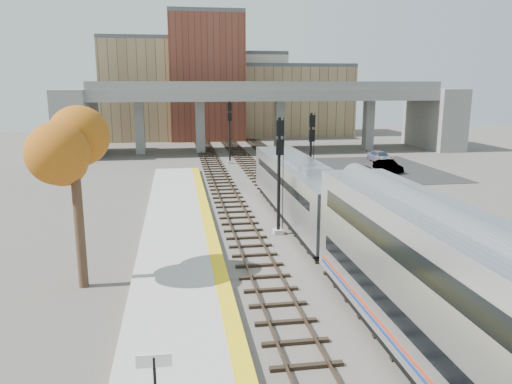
{
  "coord_description": "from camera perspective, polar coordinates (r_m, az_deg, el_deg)",
  "views": [
    {
      "loc": [
        -7.21,
        -23.34,
        9.25
      ],
      "look_at": [
        -2.34,
        7.2,
        2.5
      ],
      "focal_mm": 35.0,
      "sensor_mm": 36.0,
      "label": 1
    }
  ],
  "objects": [
    {
      "name": "ground",
      "position": [
        26.12,
        7.66,
        -8.54
      ],
      "size": [
        160.0,
        160.0,
        0.0
      ],
      "primitive_type": "plane",
      "color": "#47423D",
      "rests_on": "ground"
    },
    {
      "name": "platform",
      "position": [
        25.04,
        -8.65,
        -9.08
      ],
      "size": [
        4.5,
        60.0,
        0.35
      ],
      "primitive_type": "cube",
      "color": "#9E9E99",
      "rests_on": "ground"
    },
    {
      "name": "yellow_strip",
      "position": [
        25.05,
        -4.26,
        -8.53
      ],
      "size": [
        0.7,
        60.0,
        0.01
      ],
      "primitive_type": "cube",
      "color": "yellow",
      "rests_on": "platform"
    },
    {
      "name": "tracks",
      "position": [
        37.88,
        3.63,
        -1.73
      ],
      "size": [
        10.7,
        95.0,
        0.25
      ],
      "color": "black",
      "rests_on": "ground"
    },
    {
      "name": "overpass",
      "position": [
        69.49,
        1.02,
        9.47
      ],
      "size": [
        54.0,
        12.0,
        9.5
      ],
      "color": "slate",
      "rests_on": "ground"
    },
    {
      "name": "buildings_far",
      "position": [
        90.32,
        -3.75,
        11.42
      ],
      "size": [
        43.0,
        21.0,
        20.6
      ],
      "color": "tan",
      "rests_on": "ground"
    },
    {
      "name": "parking_lot",
      "position": [
        56.31,
        13.21,
        2.55
      ],
      "size": [
        14.0,
        18.0,
        0.04
      ],
      "primitive_type": "cube",
      "color": "black",
      "rests_on": "ground"
    },
    {
      "name": "locomotive",
      "position": [
        34.2,
        5.02,
        0.5
      ],
      "size": [
        3.02,
        19.05,
        4.1
      ],
      "color": "#A8AAB2",
      "rests_on": "ground"
    },
    {
      "name": "signal_mast_near",
      "position": [
        30.5,
        2.65,
        1.71
      ],
      "size": [
        0.6,
        0.64,
        7.27
      ],
      "color": "#9E9E99",
      "rests_on": "ground"
    },
    {
      "name": "signal_mast_mid",
      "position": [
        38.93,
        6.26,
        3.75
      ],
      "size": [
        0.6,
        0.64,
        7.05
      ],
      "color": "#9E9E99",
      "rests_on": "ground"
    },
    {
      "name": "signal_mast_far",
      "position": [
        58.33,
        -3.03,
        6.77
      ],
      "size": [
        0.6,
        0.64,
        7.24
      ],
      "color": "#9E9E99",
      "rests_on": "ground"
    },
    {
      "name": "station_sign",
      "position": [
        13.68,
        -11.49,
        -20.08
      ],
      "size": [
        0.9,
        0.08,
        2.27
      ],
      "rotation": [
        0.0,
        0.0,
        -0.02
      ],
      "color": "black",
      "rests_on": "platform"
    },
    {
      "name": "tree",
      "position": [
        23.37,
        -20.12,
        4.2
      ],
      "size": [
        3.6,
        3.6,
        8.43
      ],
      "color": "#382619",
      "rests_on": "ground"
    },
    {
      "name": "car_a",
      "position": [
        51.41,
        12.37,
        2.34
      ],
      "size": [
        2.01,
        3.52,
        1.13
      ],
      "primitive_type": "imported",
      "rotation": [
        0.0,
        0.0,
        0.22
      ],
      "color": "#99999E",
      "rests_on": "parking_lot"
    },
    {
      "name": "car_b",
      "position": [
        54.76,
        14.85,
        2.88
      ],
      "size": [
        2.08,
        4.01,
        1.26
      ],
      "primitive_type": "imported",
      "rotation": [
        0.0,
        0.0,
        0.2
      ],
      "color": "#99999E",
      "rests_on": "parking_lot"
    },
    {
      "name": "car_c",
      "position": [
        61.62,
        14.02,
        3.93
      ],
      "size": [
        2.33,
        4.48,
        1.24
      ],
      "primitive_type": "imported",
      "rotation": [
        0.0,
        0.0,
        0.14
      ],
      "color": "#99999E",
      "rests_on": "parking_lot"
    }
  ]
}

